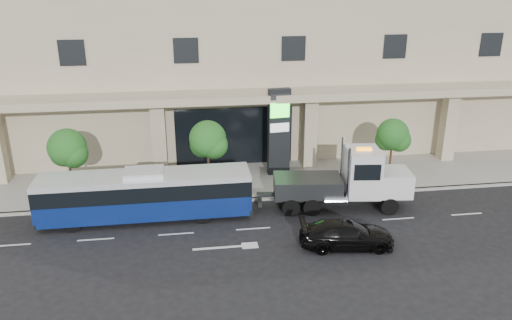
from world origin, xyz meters
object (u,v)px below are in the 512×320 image
(tow_truck, at_px, (348,181))
(black_sedan, at_px, (347,234))
(city_bus, at_px, (146,194))
(signage_pylon, at_px, (279,131))

(tow_truck, relative_size, black_sedan, 1.90)
(city_bus, xyz_separation_m, black_sedan, (9.81, -4.45, -0.78))
(city_bus, height_order, signage_pylon, signage_pylon)
(black_sedan, relative_size, signage_pylon, 0.80)
(black_sedan, bearing_deg, city_bus, 71.97)
(black_sedan, height_order, signage_pylon, signage_pylon)
(city_bus, relative_size, black_sedan, 2.45)
(city_bus, height_order, black_sedan, city_bus)
(black_sedan, distance_m, signage_pylon, 10.05)
(signage_pylon, bearing_deg, tow_truck, -67.03)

